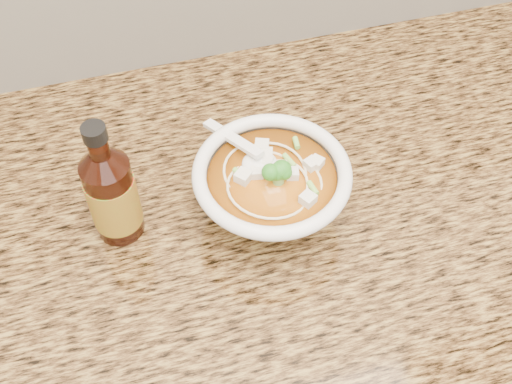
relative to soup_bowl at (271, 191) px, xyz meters
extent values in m
cube|color=#371E10|center=(0.04, 0.02, -0.52)|extent=(4.00, 0.65, 0.86)
cube|color=olive|center=(0.04, 0.02, -0.07)|extent=(4.00, 0.68, 0.04)
cylinder|color=white|center=(0.00, 0.00, -0.04)|extent=(0.08, 0.08, 0.01)
torus|color=white|center=(0.00, 0.00, 0.03)|extent=(0.19, 0.19, 0.02)
torus|color=beige|center=(0.00, 0.00, 0.03)|extent=(0.12, 0.12, 0.00)
torus|color=beige|center=(0.01, 0.00, 0.03)|extent=(0.09, 0.09, 0.00)
torus|color=beige|center=(0.00, -0.01, 0.02)|extent=(0.08, 0.08, 0.00)
torus|color=beige|center=(-0.02, -0.01, 0.02)|extent=(0.08, 0.08, 0.00)
torus|color=beige|center=(-0.01, -0.01, 0.02)|extent=(0.07, 0.07, 0.00)
torus|color=beige|center=(0.00, -0.01, 0.02)|extent=(0.12, 0.12, 0.00)
torus|color=beige|center=(-0.02, 0.02, 0.02)|extent=(0.12, 0.12, 0.00)
torus|color=beige|center=(0.01, 0.00, 0.02)|extent=(0.10, 0.10, 0.00)
cube|color=silver|center=(0.00, -0.04, 0.03)|extent=(0.02, 0.02, 0.01)
cube|color=silver|center=(0.02, 0.00, 0.03)|extent=(0.02, 0.02, 0.02)
cube|color=silver|center=(0.00, -0.03, 0.03)|extent=(0.02, 0.02, 0.01)
cube|color=silver|center=(0.01, -0.03, 0.03)|extent=(0.02, 0.02, 0.02)
cube|color=silver|center=(0.02, -0.02, 0.03)|extent=(0.02, 0.02, 0.02)
cube|color=silver|center=(-0.01, 0.02, 0.03)|extent=(0.02, 0.02, 0.02)
cube|color=silver|center=(-0.02, -0.04, 0.03)|extent=(0.02, 0.02, 0.01)
cube|color=silver|center=(-0.04, -0.03, 0.03)|extent=(0.02, 0.02, 0.02)
cube|color=silver|center=(0.05, -0.02, 0.03)|extent=(0.02, 0.02, 0.01)
cube|color=silver|center=(-0.03, 0.00, 0.03)|extent=(0.02, 0.02, 0.01)
ellipsoid|color=#196014|center=(0.01, -0.01, 0.05)|extent=(0.04, 0.04, 0.03)
cylinder|color=#85CD4F|center=(-0.04, 0.01, 0.03)|extent=(0.02, 0.02, 0.01)
cylinder|color=#85CD4F|center=(-0.05, -0.02, 0.03)|extent=(0.02, 0.01, 0.01)
cylinder|color=#85CD4F|center=(0.03, 0.00, 0.03)|extent=(0.01, 0.02, 0.01)
cylinder|color=#85CD4F|center=(0.01, -0.03, 0.03)|extent=(0.02, 0.01, 0.01)
cylinder|color=#85CD4F|center=(0.03, -0.03, 0.03)|extent=(0.02, 0.01, 0.01)
cylinder|color=#85CD4F|center=(-0.04, -0.01, 0.03)|extent=(0.01, 0.02, 0.01)
ellipsoid|color=white|center=(-0.01, 0.02, 0.03)|extent=(0.04, 0.04, 0.02)
cube|color=white|center=(-0.03, 0.06, 0.04)|extent=(0.06, 0.10, 0.03)
cylinder|color=#3B1308|center=(-0.19, 0.03, 0.02)|extent=(0.08, 0.08, 0.12)
cylinder|color=#3B1308|center=(-0.19, 0.03, 0.11)|extent=(0.03, 0.03, 0.03)
cylinder|color=black|center=(-0.19, 0.03, 0.13)|extent=(0.04, 0.04, 0.02)
cylinder|color=red|center=(-0.19, 0.03, 0.01)|extent=(0.08, 0.08, 0.08)
camera|label=1|loc=(-0.15, -0.47, 0.63)|focal=45.00mm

